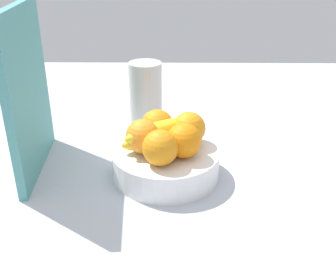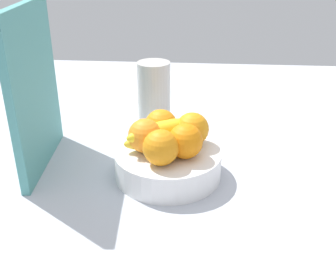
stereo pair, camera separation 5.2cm
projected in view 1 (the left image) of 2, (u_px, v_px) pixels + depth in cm
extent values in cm
cube|color=#AFB3BE|center=(174.00, 177.00, 91.70)|extent=(180.00, 140.00, 3.00)
cylinder|color=white|center=(168.00, 163.00, 88.31)|extent=(23.23, 23.23, 6.06)
sphere|color=orange|center=(186.00, 141.00, 83.37)|extent=(7.37, 7.37, 7.37)
sphere|color=orange|center=(191.00, 128.00, 88.82)|extent=(7.37, 7.37, 7.37)
sphere|color=orange|center=(159.00, 126.00, 90.07)|extent=(7.37, 7.37, 7.37)
sphere|color=orange|center=(145.00, 136.00, 85.17)|extent=(7.37, 7.37, 7.37)
sphere|color=orange|center=(163.00, 148.00, 80.46)|extent=(7.37, 7.37, 7.37)
ellipsoid|color=yellow|center=(162.00, 139.00, 87.74)|extent=(10.07, 17.26, 4.00)
ellipsoid|color=yellow|center=(162.00, 130.00, 87.00)|extent=(13.13, 16.16, 4.00)
cube|color=teal|center=(30.00, 93.00, 85.44)|extent=(28.06, 3.86, 36.00)
cylinder|color=beige|center=(148.00, 96.00, 109.08)|extent=(8.85, 8.85, 18.36)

